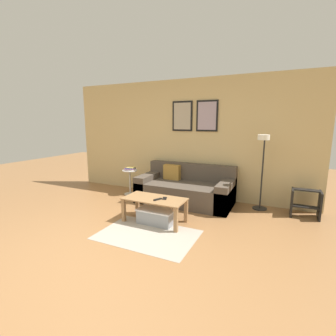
% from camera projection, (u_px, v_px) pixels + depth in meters
% --- Properties ---
extents(ground_plane, '(16.00, 16.00, 0.00)m').
position_uv_depth(ground_plane, '(93.00, 256.00, 3.03)').
color(ground_plane, olive).
extents(wall_back, '(5.60, 0.09, 2.55)m').
position_uv_depth(wall_back, '(183.00, 139.00, 5.40)').
color(wall_back, tan).
rests_on(wall_back, ground_plane).
extents(area_rug, '(1.44, 0.97, 0.01)m').
position_uv_depth(area_rug, '(147.00, 235.00, 3.61)').
color(area_rug, '#A39989').
rests_on(area_rug, ground_plane).
extents(couch, '(1.92, 0.94, 0.77)m').
position_uv_depth(couch, '(186.00, 189.00, 5.04)').
color(couch, '#4C4238').
rests_on(couch, ground_plane).
extents(coffee_table, '(1.03, 0.50, 0.41)m').
position_uv_depth(coffee_table, '(155.00, 203.00, 4.03)').
color(coffee_table, '#997047').
rests_on(coffee_table, ground_plane).
extents(storage_bin, '(0.61, 0.42, 0.24)m').
position_uv_depth(storage_bin, '(157.00, 215.00, 4.03)').
color(storage_bin, gray).
rests_on(storage_bin, ground_plane).
extents(floor_lamp, '(0.27, 0.52, 1.43)m').
position_uv_depth(floor_lamp, '(262.00, 161.00, 4.36)').
color(floor_lamp, black).
rests_on(floor_lamp, ground_plane).
extents(side_table, '(0.33, 0.33, 0.57)m').
position_uv_depth(side_table, '(130.00, 180.00, 5.57)').
color(side_table, silver).
rests_on(side_table, ground_plane).
extents(book_stack, '(0.24, 0.22, 0.07)m').
position_uv_depth(book_stack, '(130.00, 169.00, 5.53)').
color(book_stack, silver).
rests_on(book_stack, side_table).
extents(remote_control, '(0.10, 0.15, 0.02)m').
position_uv_depth(remote_control, '(158.00, 199.00, 3.92)').
color(remote_control, black).
rests_on(remote_control, coffee_table).
extents(cell_phone, '(0.11, 0.15, 0.01)m').
position_uv_depth(cell_phone, '(165.00, 198.00, 4.00)').
color(cell_phone, black).
rests_on(cell_phone, coffee_table).
extents(step_stool, '(0.46, 0.33, 0.48)m').
position_uv_depth(step_stool, '(306.00, 203.00, 4.26)').
color(step_stool, black).
rests_on(step_stool, ground_plane).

